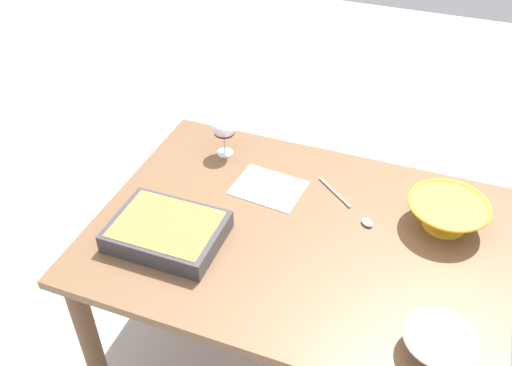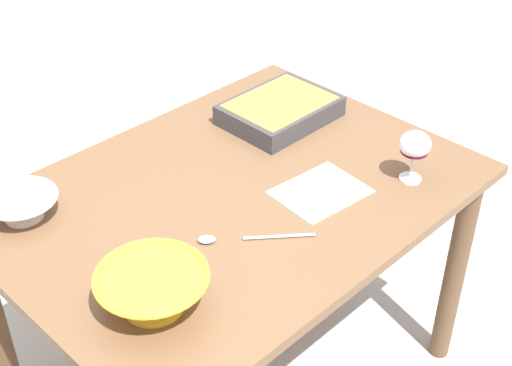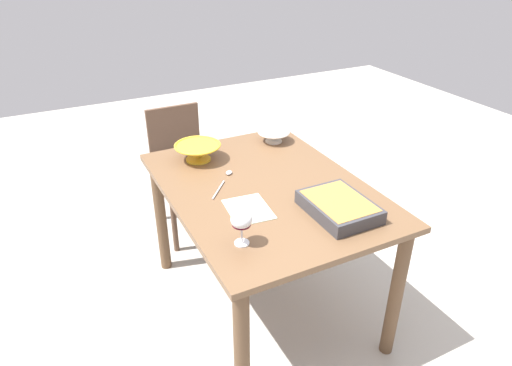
{
  "view_description": "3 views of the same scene",
  "coord_description": "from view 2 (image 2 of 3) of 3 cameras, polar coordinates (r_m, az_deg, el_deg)",
  "views": [
    {
      "loc": [
        -0.33,
        1.23,
        1.98
      ],
      "look_at": [
        0.18,
        -0.1,
        0.84
      ],
      "focal_mm": 39.07,
      "sensor_mm": 36.0,
      "label": 1
    },
    {
      "loc": [
        -1.07,
        -1.15,
        1.9
      ],
      "look_at": [
        0.05,
        -0.04,
        0.79
      ],
      "focal_mm": 50.45,
      "sensor_mm": 36.0,
      "label": 2
    },
    {
      "loc": [
        1.73,
        -0.92,
        1.86
      ],
      "look_at": [
        0.03,
        -0.07,
        0.82
      ],
      "focal_mm": 31.98,
      "sensor_mm": 36.0,
      "label": 3
    }
  ],
  "objects": [
    {
      "name": "casserole_dish",
      "position": [
        2.24,
        1.92,
        5.86
      ],
      "size": [
        0.33,
        0.25,
        0.06
      ],
      "color": "#38383D",
      "rests_on": "dining_table"
    },
    {
      "name": "small_bowl",
      "position": [
        1.58,
        -8.2,
        -8.3
      ],
      "size": [
        0.25,
        0.25,
        0.09
      ],
      "color": "yellow",
      "rests_on": "dining_table"
    },
    {
      "name": "dining_table",
      "position": [
        2.0,
        -1.69,
        -3.31
      ],
      "size": [
        1.27,
        0.92,
        0.77
      ],
      "color": "brown",
      "rests_on": "ground_plane"
    },
    {
      "name": "serving_spoon",
      "position": [
        1.76,
        -1.71,
        -4.4
      ],
      "size": [
        0.23,
        0.2,
        0.01
      ],
      "color": "silver",
      "rests_on": "dining_table"
    },
    {
      "name": "wine_glass",
      "position": [
        1.96,
        12.47,
        2.82
      ],
      "size": [
        0.09,
        0.09,
        0.15
      ],
      "color": "white",
      "rests_on": "dining_table"
    },
    {
      "name": "napkin",
      "position": [
        1.93,
        5.13,
        -0.69
      ],
      "size": [
        0.25,
        0.21,
        0.0
      ],
      "primitive_type": "cube",
      "rotation": [
        0.0,
        0.0,
        -0.1
      ],
      "color": "#B2CCB7",
      "rests_on": "dining_table"
    },
    {
      "name": "mixing_bowl",
      "position": [
        1.91,
        -18.07,
        -1.66
      ],
      "size": [
        0.19,
        0.19,
        0.07
      ],
      "color": "white",
      "rests_on": "dining_table"
    }
  ]
}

